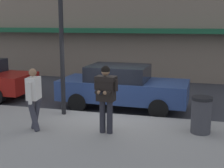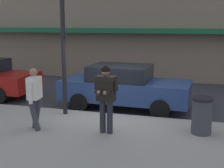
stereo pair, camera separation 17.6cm
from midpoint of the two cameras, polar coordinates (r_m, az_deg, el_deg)
The scene contains 8 objects.
ground_plane at distance 10.32m, azimuth -0.17°, elevation -5.85°, with size 80.00×80.00×0.00m, color #333338.
sidewalk at distance 7.47m, azimuth 1.64°, elevation -12.16°, with size 32.00×5.30×0.14m, color gray.
curb_paint_line at distance 10.16m, azimuth 5.39°, elevation -6.15°, with size 28.00×0.12×0.01m, color silver.
parked_sedan_mid at distance 11.04m, azimuth 1.41°, elevation -0.46°, with size 4.56×2.05×1.54m.
man_texting_on_phone at distance 8.08m, azimuth -1.76°, elevation -1.50°, with size 0.65×0.60×1.81m.
pedestrian_in_light_coat at distance 8.63m, azimuth -14.67°, elevation -2.03°, with size 0.35×0.60×1.70m.
street_lamp_post at distance 9.75m, azimuth -9.85°, elevation 11.72°, with size 0.36×0.36×4.88m.
trash_bin at distance 8.56m, azimuth 15.43°, elevation -5.46°, with size 0.55×0.55×0.98m.
Camera 1 is at (2.46, -9.55, 3.04)m, focal length 50.00 mm.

